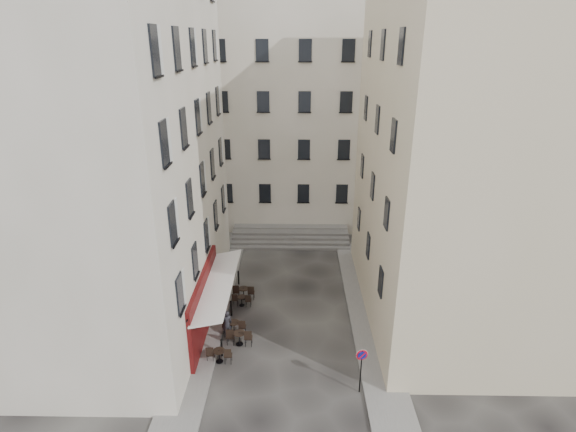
{
  "coord_description": "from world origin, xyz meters",
  "views": [
    {
      "loc": [
        0.36,
        -19.24,
        14.81
      ],
      "look_at": [
        -0.03,
        4.0,
        5.56
      ],
      "focal_mm": 28.0,
      "sensor_mm": 36.0,
      "label": 1
    }
  ],
  "objects_px": {
    "bistro_table_a": "(219,354)",
    "pedestrian": "(227,324)",
    "no_parking_sign": "(361,363)",
    "bistro_table_b": "(239,337)"
  },
  "relations": [
    {
      "from": "bistro_table_a",
      "to": "pedestrian",
      "type": "xyz_separation_m",
      "value": [
        0.09,
        2.07,
        0.33
      ]
    },
    {
      "from": "no_parking_sign",
      "to": "bistro_table_b",
      "type": "height_order",
      "value": "no_parking_sign"
    },
    {
      "from": "no_parking_sign",
      "to": "bistro_table_b",
      "type": "bearing_deg",
      "value": 141.55
    },
    {
      "from": "no_parking_sign",
      "to": "pedestrian",
      "type": "relative_size",
      "value": 1.47
    },
    {
      "from": "bistro_table_a",
      "to": "bistro_table_b",
      "type": "height_order",
      "value": "bistro_table_b"
    },
    {
      "from": "no_parking_sign",
      "to": "bistro_table_a",
      "type": "relative_size",
      "value": 1.84
    },
    {
      "from": "no_parking_sign",
      "to": "pedestrian",
      "type": "height_order",
      "value": "no_parking_sign"
    },
    {
      "from": "no_parking_sign",
      "to": "pedestrian",
      "type": "bearing_deg",
      "value": 139.54
    },
    {
      "from": "no_parking_sign",
      "to": "bistro_table_a",
      "type": "distance_m",
      "value": 6.96
    },
    {
      "from": "bistro_table_a",
      "to": "bistro_table_b",
      "type": "bearing_deg",
      "value": 58.71
    }
  ]
}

